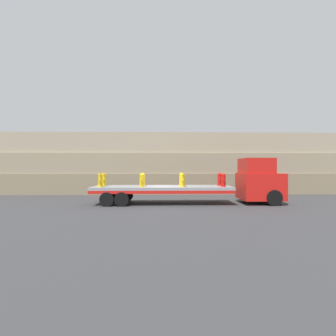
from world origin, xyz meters
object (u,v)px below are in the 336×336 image
at_px(flatbed_trailer, 155,189).
at_px(fire_hydrant_red_far_3, 220,179).
at_px(truck_cab, 260,181).
at_px(fire_hydrant_yellow_far_0, 104,179).
at_px(fire_hydrant_yellow_near_1, 142,180).
at_px(fire_hydrant_yellow_near_0, 100,180).
at_px(fire_hydrant_red_near_3, 223,180).
at_px(fire_hydrant_yellow_far_2, 181,179).
at_px(fire_hydrant_yellow_far_1, 143,179).
at_px(fire_hydrant_yellow_near_2, 183,180).

xyz_separation_m(flatbed_trailer, fire_hydrant_red_far_3, (4.47, 0.56, 0.64)).
relative_size(truck_cab, fire_hydrant_yellow_far_0, 3.43).
bearing_deg(fire_hydrant_yellow_near_1, fire_hydrant_yellow_near_0, 180.00).
distance_m(fire_hydrant_red_near_3, fire_hydrant_red_far_3, 1.12).
bearing_deg(fire_hydrant_yellow_far_2, fire_hydrant_yellow_near_0, -168.07).
distance_m(fire_hydrant_yellow_far_1, fire_hydrant_yellow_near_2, 2.87).
xyz_separation_m(fire_hydrant_yellow_near_0, fire_hydrant_yellow_near_2, (5.29, 0.00, 0.00)).
relative_size(fire_hydrant_yellow_far_1, fire_hydrant_red_near_3, 1.00).
distance_m(fire_hydrant_yellow_near_2, fire_hydrant_red_far_3, 2.87).
relative_size(fire_hydrant_yellow_far_1, fire_hydrant_red_far_3, 1.00).
xyz_separation_m(truck_cab, fire_hydrant_yellow_far_0, (-10.57, 0.56, 0.10)).
relative_size(truck_cab, fire_hydrant_red_near_3, 3.43).
height_order(fire_hydrant_red_near_3, fire_hydrant_red_far_3, same).
relative_size(fire_hydrant_yellow_far_2, fire_hydrant_red_far_3, 1.00).
xyz_separation_m(truck_cab, fire_hydrant_yellow_near_2, (-5.28, -0.56, 0.10)).
height_order(flatbed_trailer, fire_hydrant_yellow_near_1, fire_hydrant_yellow_near_1).
bearing_deg(fire_hydrant_yellow_far_0, fire_hydrant_yellow_near_0, -90.00).
bearing_deg(fire_hydrant_yellow_near_0, fire_hydrant_red_near_3, 0.00).
relative_size(flatbed_trailer, fire_hydrant_yellow_far_2, 10.37).
height_order(fire_hydrant_yellow_near_2, fire_hydrant_yellow_far_2, same).
bearing_deg(fire_hydrant_yellow_near_0, fire_hydrant_yellow_far_0, 90.00).
relative_size(fire_hydrant_yellow_far_0, fire_hydrant_yellow_far_1, 1.00).
bearing_deg(flatbed_trailer, fire_hydrant_yellow_near_0, -170.85).
bearing_deg(truck_cab, fire_hydrant_yellow_near_1, -175.97).
relative_size(fire_hydrant_yellow_far_1, fire_hydrant_yellow_far_2, 1.00).
height_order(fire_hydrant_yellow_near_1, fire_hydrant_yellow_far_1, same).
bearing_deg(fire_hydrant_yellow_far_0, fire_hydrant_yellow_near_1, -22.91).
bearing_deg(fire_hydrant_yellow_far_0, fire_hydrant_yellow_far_1, 0.00).
xyz_separation_m(flatbed_trailer, fire_hydrant_yellow_far_1, (-0.82, 0.56, 0.64)).
xyz_separation_m(fire_hydrant_yellow_near_0, fire_hydrant_yellow_far_2, (5.29, 1.12, 0.00)).
bearing_deg(fire_hydrant_yellow_near_1, truck_cab, 4.03).
xyz_separation_m(fire_hydrant_yellow_far_2, fire_hydrant_red_near_3, (2.65, -1.12, 0.00)).
height_order(fire_hydrant_yellow_near_2, fire_hydrant_red_near_3, same).
xyz_separation_m(flatbed_trailer, fire_hydrant_yellow_near_0, (-3.47, -0.56, 0.64)).
height_order(flatbed_trailer, fire_hydrant_yellow_near_2, fire_hydrant_yellow_near_2).
relative_size(fire_hydrant_yellow_far_0, fire_hydrant_yellow_near_2, 1.00).
bearing_deg(fire_hydrant_yellow_far_0, fire_hydrant_red_near_3, -8.02).
relative_size(truck_cab, fire_hydrant_yellow_far_2, 3.43).
height_order(fire_hydrant_yellow_near_0, fire_hydrant_red_far_3, same).
bearing_deg(fire_hydrant_red_far_3, fire_hydrant_yellow_far_0, 180.00).
height_order(flatbed_trailer, fire_hydrant_red_near_3, fire_hydrant_red_near_3).
height_order(flatbed_trailer, fire_hydrant_yellow_near_0, fire_hydrant_yellow_near_0).
xyz_separation_m(fire_hydrant_yellow_near_0, fire_hydrant_red_near_3, (7.94, 0.00, 0.00)).
xyz_separation_m(fire_hydrant_yellow_far_1, fire_hydrant_yellow_far_2, (2.65, 0.00, 0.00)).
distance_m(flatbed_trailer, fire_hydrant_red_far_3, 4.55).
relative_size(truck_cab, fire_hydrant_red_far_3, 3.43).
relative_size(fire_hydrant_yellow_near_0, fire_hydrant_yellow_far_1, 1.00).
bearing_deg(fire_hydrant_red_near_3, fire_hydrant_yellow_near_0, 180.00).
distance_m(fire_hydrant_yellow_near_1, fire_hydrant_red_far_3, 5.41).
height_order(flatbed_trailer, fire_hydrant_yellow_far_0, fire_hydrant_yellow_far_0).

